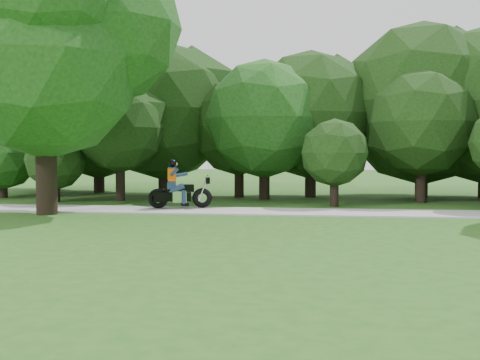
{
  "coord_description": "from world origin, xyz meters",
  "views": [
    {
      "loc": [
        -1.64,
        -12.13,
        2.16
      ],
      "look_at": [
        -3.74,
        3.72,
        1.32
      ],
      "focal_mm": 45.0,
      "sensor_mm": 36.0,
      "label": 1
    }
  ],
  "objects": [
    {
      "name": "tree_line",
      "position": [
        1.07,
        14.73,
        3.68
      ],
      "size": [
        39.76,
        12.28,
        7.78
      ],
      "color": "black",
      "rests_on": "ground"
    },
    {
      "name": "walkway",
      "position": [
        0.0,
        8.0,
        0.03
      ],
      "size": [
        60.0,
        2.2,
        0.06
      ],
      "primitive_type": "cube",
      "color": "gray",
      "rests_on": "ground"
    },
    {
      "name": "big_tree_west",
      "position": [
        -10.54,
        6.85,
        5.76
      ],
      "size": [
        8.64,
        6.56,
        9.96
      ],
      "color": "black",
      "rests_on": "ground"
    },
    {
      "name": "touring_motorcycle",
      "position": [
        -6.63,
        8.48,
        0.69
      ],
      "size": [
        2.22,
        1.11,
        1.72
      ],
      "rotation": [
        0.0,
        0.0,
        0.28
      ],
      "color": "black",
      "rests_on": "walkway"
    },
    {
      "name": "ground",
      "position": [
        0.0,
        0.0,
        0.0
      ],
      "size": [
        100.0,
        100.0,
        0.0
      ],
      "primitive_type": "plane",
      "color": "#215418",
      "rests_on": "ground"
    }
  ]
}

